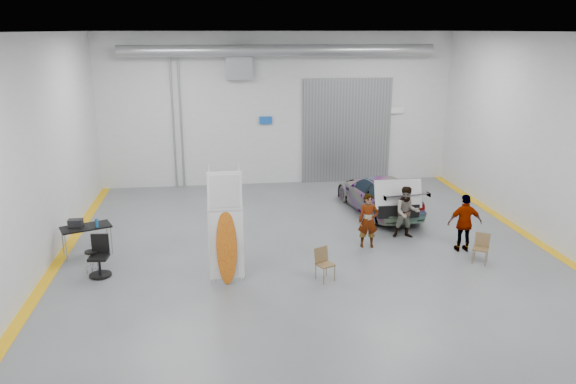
{
  "coord_description": "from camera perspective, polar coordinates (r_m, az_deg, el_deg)",
  "views": [
    {
      "loc": [
        -2.51,
        -14.1,
        6.06
      ],
      "look_at": [
        -0.46,
        1.46,
        1.5
      ],
      "focal_mm": 35.0,
      "sensor_mm": 36.0,
      "label": 1
    }
  ],
  "objects": [
    {
      "name": "ground",
      "position": [
        15.55,
        2.4,
        -6.75
      ],
      "size": [
        16.0,
        16.0,
        0.0
      ],
      "primitive_type": "plane",
      "color": "#585B5F",
      "rests_on": "ground"
    },
    {
      "name": "room_shell",
      "position": [
        16.66,
        2.07,
        9.36
      ],
      "size": [
        14.02,
        16.18,
        6.01
      ],
      "color": "silver",
      "rests_on": "ground"
    },
    {
      "name": "sedan_car",
      "position": [
        19.46,
        9.23,
        -0.21
      ],
      "size": [
        2.33,
        4.56,
        1.26
      ],
      "primitive_type": "imported",
      "rotation": [
        0.0,
        0.0,
        3.27
      ],
      "color": "white",
      "rests_on": "ground"
    },
    {
      "name": "person_a",
      "position": [
        16.23,
        8.15,
        -2.9
      ],
      "size": [
        0.62,
        0.45,
        1.58
      ],
      "primitive_type": "imported",
      "rotation": [
        0.0,
        0.0,
        -0.13
      ],
      "color": "#987253",
      "rests_on": "ground"
    },
    {
      "name": "person_b",
      "position": [
        17.15,
        11.97,
        -2.03
      ],
      "size": [
        0.84,
        0.69,
        1.59
      ],
      "primitive_type": "imported",
      "rotation": [
        0.0,
        0.0,
        -0.12
      ],
      "color": "slate",
      "rests_on": "ground"
    },
    {
      "name": "person_c",
      "position": [
        16.53,
        17.52,
        -3.02
      ],
      "size": [
        0.99,
        0.47,
        1.66
      ],
      "primitive_type": "imported",
      "rotation": [
        0.0,
        0.0,
        3.06
      ],
      "color": "#A95038",
      "rests_on": "ground"
    },
    {
      "name": "surfboard_display",
      "position": [
        13.73,
        -6.33,
        -4.53
      ],
      "size": [
        0.86,
        0.25,
        3.02
      ],
      "rotation": [
        0.0,
        0.0,
        0.03
      ],
      "color": "white",
      "rests_on": "ground"
    },
    {
      "name": "folding_chair_near",
      "position": [
        14.19,
        3.79,
        -7.95
      ],
      "size": [
        0.52,
        0.56,
        0.83
      ],
      "rotation": [
        0.0,
        0.0,
        0.46
      ],
      "color": "brown",
      "rests_on": "ground"
    },
    {
      "name": "folding_chair_far",
      "position": [
        16.0,
        18.92,
        -6.0
      ],
      "size": [
        0.52,
        0.57,
        0.8
      ],
      "rotation": [
        0.0,
        0.0,
        -0.6
      ],
      "color": "brown",
      "rests_on": "ground"
    },
    {
      "name": "shop_stool",
      "position": [
        15.32,
        -19.31,
        -6.78
      ],
      "size": [
        0.32,
        0.32,
        0.63
      ],
      "rotation": [
        0.0,
        0.0,
        0.09
      ],
      "color": "black",
      "rests_on": "ground"
    },
    {
      "name": "work_table",
      "position": [
        16.5,
        -20.09,
        -3.31
      ],
      "size": [
        1.46,
        1.1,
        1.07
      ],
      "rotation": [
        0.0,
        0.0,
        0.39
      ],
      "color": "gray",
      "rests_on": "ground"
    },
    {
      "name": "office_chair",
      "position": [
        15.13,
        -18.6,
        -6.41
      ],
      "size": [
        0.56,
        0.56,
        1.05
      ],
      "rotation": [
        0.0,
        0.0,
        -0.1
      ],
      "color": "black",
      "rests_on": "ground"
    },
    {
      "name": "trunk_lid",
      "position": [
        17.52,
        11.11,
        0.07
      ],
      "size": [
        1.47,
        0.9,
        0.04
      ],
      "primitive_type": "cube",
      "color": "silver",
      "rests_on": "sedan_car"
    }
  ]
}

